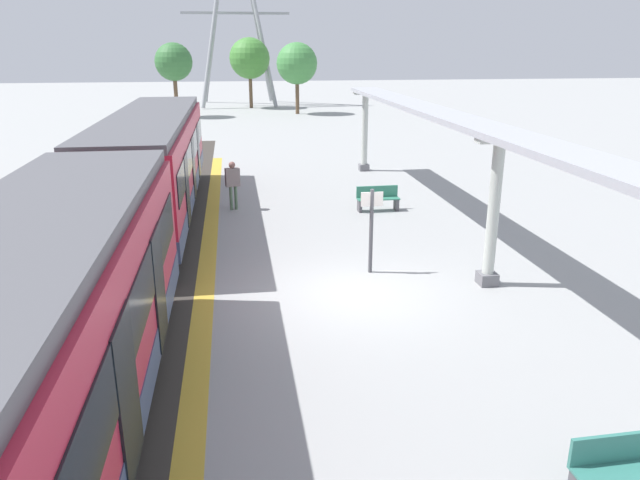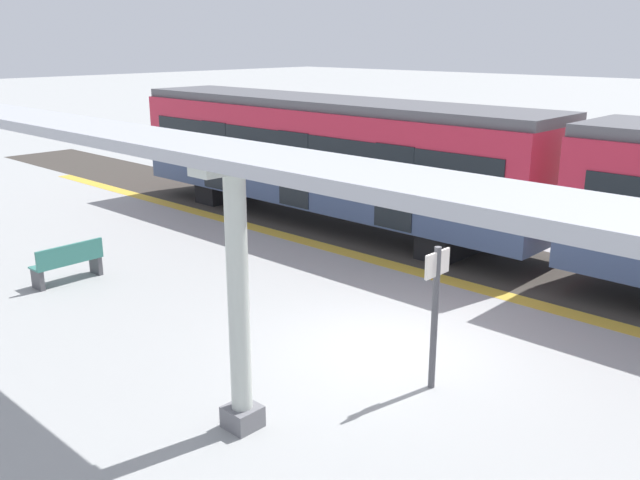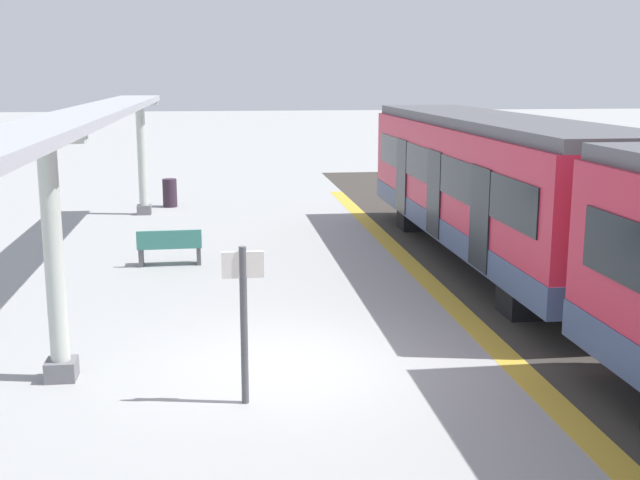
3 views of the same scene
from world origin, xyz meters
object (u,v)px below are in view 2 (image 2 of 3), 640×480
at_px(canopy_pillar_second, 238,300).
at_px(platform_info_sign, 435,304).
at_px(train_near_carriage, 327,158).
at_px(bench_near_end, 68,262).

relative_size(canopy_pillar_second, platform_info_sign, 1.64).
relative_size(train_near_carriage, platform_info_sign, 6.08).
xyz_separation_m(bench_near_end, platform_info_sign, (-1.46, 8.32, 0.89)).
bearing_deg(canopy_pillar_second, platform_info_sign, 155.44).
height_order(canopy_pillar_second, bench_near_end, canopy_pillar_second).
xyz_separation_m(train_near_carriage, canopy_pillar_second, (8.69, 6.50, -0.00)).
bearing_deg(train_near_carriage, canopy_pillar_second, 36.79).
distance_m(canopy_pillar_second, platform_info_sign, 2.97).
bearing_deg(bench_near_end, canopy_pillar_second, 80.38).
xyz_separation_m(train_near_carriage, platform_info_sign, (6.03, 7.72, -0.50)).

